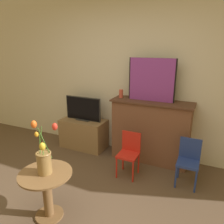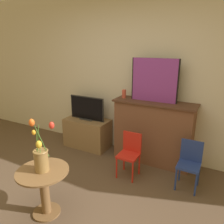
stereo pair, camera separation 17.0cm
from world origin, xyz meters
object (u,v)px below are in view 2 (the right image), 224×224
(chair_red, at_px, (130,152))
(tv_monitor, at_px, (87,109))
(painting, at_px, (154,80))
(chair_blue, at_px, (190,161))
(vase_tulips, at_px, (41,156))

(chair_red, bearing_deg, tv_monitor, 155.06)
(painting, height_order, chair_red, painting)
(chair_red, height_order, chair_blue, same)
(painting, xyz_separation_m, chair_blue, (0.67, -0.43, -0.96))
(tv_monitor, height_order, chair_red, tv_monitor)
(chair_red, bearing_deg, painting, 76.79)
(vase_tulips, bearing_deg, painting, 69.45)
(painting, bearing_deg, chair_red, -103.21)
(painting, relative_size, tv_monitor, 1.04)
(chair_blue, bearing_deg, painting, 147.52)
(tv_monitor, relative_size, chair_blue, 1.08)
(painting, bearing_deg, chair_blue, -32.48)
(chair_blue, xyz_separation_m, vase_tulips, (-1.31, -1.28, 0.35))
(chair_red, height_order, vase_tulips, vase_tulips)
(painting, relative_size, chair_blue, 1.13)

